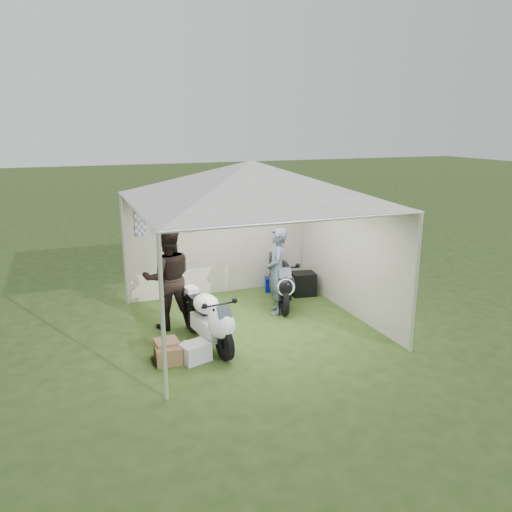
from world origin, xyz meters
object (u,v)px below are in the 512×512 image
object	(u,v)px
canopy_tent	(251,185)
motorcycle_black	(280,280)
motorcycle_white	(210,318)
crate_3	(169,355)
equipment_box	(303,284)
crate_2	(193,350)
crate_0	(195,352)
person_dark_jacket	(168,278)
crate_1	(167,350)
paddock_stand	(274,284)
person_blue_jacket	(277,271)

from	to	relation	value
canopy_tent	motorcycle_black	distance (m)	2.36
motorcycle_white	crate_3	world-z (taller)	motorcycle_white
equipment_box	crate_2	xyz separation A→B (m)	(-2.98, -2.03, -0.14)
crate_0	crate_2	size ratio (longest dim) A/B	1.47
crate_2	crate_3	distance (m)	0.42
person_dark_jacket	crate_2	distance (m)	1.56
crate_1	crate_2	size ratio (longest dim) A/B	1.18
paddock_stand	equipment_box	distance (m)	0.67
paddock_stand	person_dark_jacket	xyz separation A→B (m)	(-2.58, -1.17, 0.77)
motorcycle_white	crate_0	bearing A→B (deg)	-140.45
motorcycle_black	person_blue_jacket	size ratio (longest dim) A/B	1.12
paddock_stand	crate_2	bearing A→B (deg)	-135.09
paddock_stand	crate_0	world-z (taller)	paddock_stand
canopy_tent	motorcycle_black	size ratio (longest dim) A/B	2.99
crate_3	motorcycle_white	bearing A→B (deg)	24.45
canopy_tent	equipment_box	xyz separation A→B (m)	(1.63, 1.13, -2.33)
person_dark_jacket	crate_1	bearing A→B (deg)	80.68
motorcycle_black	crate_0	xyz separation A→B (m)	(-2.27, -1.82, -0.39)
paddock_stand	crate_2	xyz separation A→B (m)	(-2.50, -2.49, -0.05)
crate_1	crate_3	world-z (taller)	crate_1
canopy_tent	crate_3	xyz separation A→B (m)	(-1.75, -1.02, -2.44)
person_blue_jacket	crate_0	size ratio (longest dim) A/B	3.88
motorcycle_white	equipment_box	world-z (taller)	motorcycle_white
equipment_box	crate_0	xyz separation A→B (m)	(-2.99, -2.21, -0.10)
crate_3	motorcycle_black	bearing A→B (deg)	33.50
canopy_tent	crate_2	bearing A→B (deg)	-146.35
motorcycle_white	crate_3	size ratio (longest dim) A/B	4.49
motorcycle_white	person_blue_jacket	size ratio (longest dim) A/B	1.08
canopy_tent	motorcycle_black	bearing A→B (deg)	39.13
equipment_box	motorcycle_white	bearing A→B (deg)	-145.39
canopy_tent	person_blue_jacket	distance (m)	1.89
canopy_tent	motorcycle_white	world-z (taller)	canopy_tent
crate_3	crate_0	bearing A→B (deg)	-8.08
paddock_stand	person_dark_jacket	world-z (taller)	person_dark_jacket
motorcycle_white	motorcycle_black	bearing A→B (deg)	28.87
person_dark_jacket	person_blue_jacket	world-z (taller)	person_dark_jacket
equipment_box	paddock_stand	bearing A→B (deg)	136.62
canopy_tent	crate_3	bearing A→B (deg)	-149.77
motorcycle_black	crate_3	size ratio (longest dim) A/B	4.66
canopy_tent	crate_1	bearing A→B (deg)	-154.11
paddock_stand	person_dark_jacket	size ratio (longest dim) A/B	0.22
equipment_box	crate_0	world-z (taller)	equipment_box
motorcycle_white	crate_3	bearing A→B (deg)	-163.37
person_blue_jacket	equipment_box	bearing A→B (deg)	151.78
canopy_tent	crate_1	xyz separation A→B (m)	(-1.75, -0.85, -2.42)
motorcycle_black	equipment_box	size ratio (longest dim) A/B	3.81
paddock_stand	person_blue_jacket	world-z (taller)	person_blue_jacket
person_dark_jacket	person_blue_jacket	size ratio (longest dim) A/B	1.10
motorcycle_white	equipment_box	distance (m)	3.19
crate_2	paddock_stand	bearing A→B (deg)	44.91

